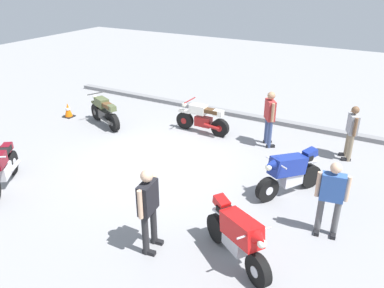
# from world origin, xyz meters

# --- Properties ---
(ground_plane) EXTENTS (40.00, 40.00, 0.00)m
(ground_plane) POSITION_xyz_m (0.00, 0.00, 0.00)
(ground_plane) COLOR gray
(curb_edge) EXTENTS (14.00, 0.30, 0.15)m
(curb_edge) POSITION_xyz_m (0.00, 4.60, 0.07)
(curb_edge) COLOR gray
(curb_edge) RESTS_ON ground
(motorcycle_olive_vintage) EXTENTS (1.85, 1.02, 1.07)m
(motorcycle_olive_vintage) POSITION_xyz_m (-3.17, 1.50, 0.49)
(motorcycle_olive_vintage) COLOR black
(motorcycle_olive_vintage) RESTS_ON ground
(motorcycle_cream_vintage) EXTENTS (1.95, 0.70, 1.07)m
(motorcycle_cream_vintage) POSITION_xyz_m (0.12, 2.59, 0.49)
(motorcycle_cream_vintage) COLOR black
(motorcycle_cream_vintage) RESTS_ON ground
(motorcycle_blue_sportbike) EXTENTS (1.17, 1.77, 1.14)m
(motorcycle_blue_sportbike) POSITION_xyz_m (3.74, 0.23, 0.59)
(motorcycle_blue_sportbike) COLOR black
(motorcycle_blue_sportbike) RESTS_ON ground
(motorcycle_red_sportbike) EXTENTS (1.73, 1.24, 1.14)m
(motorcycle_red_sportbike) POSITION_xyz_m (3.60, -2.60, 0.59)
(motorcycle_red_sportbike) COLOR black
(motorcycle_red_sportbike) RESTS_ON ground
(motorcycle_maroon_cruiser) EXTENTS (1.33, 1.76, 1.09)m
(motorcycle_maroon_cruiser) POSITION_xyz_m (-2.61, -2.96, 0.52)
(motorcycle_maroon_cruiser) COLOR black
(motorcycle_maroon_cruiser) RESTS_ON ground
(person_in_red_shirt) EXTENTS (0.51, 0.60, 1.74)m
(person_in_red_shirt) POSITION_xyz_m (2.37, 2.68, 1.00)
(person_in_red_shirt) COLOR #384772
(person_in_red_shirt) RESTS_ON ground
(person_in_blue_shirt) EXTENTS (0.65, 0.37, 1.66)m
(person_in_blue_shirt) POSITION_xyz_m (4.89, -0.92, 0.94)
(person_in_blue_shirt) COLOR #59595B
(person_in_blue_shirt) RESTS_ON ground
(person_in_black_shirt) EXTENTS (0.36, 0.68, 1.76)m
(person_in_black_shirt) POSITION_xyz_m (1.96, -3.10, 1.02)
(person_in_black_shirt) COLOR #262628
(person_in_black_shirt) RESTS_ON ground
(person_in_gray_shirt) EXTENTS (0.44, 0.62, 1.60)m
(person_in_gray_shirt) POSITION_xyz_m (4.70, 2.95, 0.90)
(person_in_gray_shirt) COLOR gray
(person_in_gray_shirt) RESTS_ON ground
(traffic_cone) EXTENTS (0.36, 0.36, 0.53)m
(traffic_cone) POSITION_xyz_m (-4.92, 1.47, 0.26)
(traffic_cone) COLOR black
(traffic_cone) RESTS_ON ground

